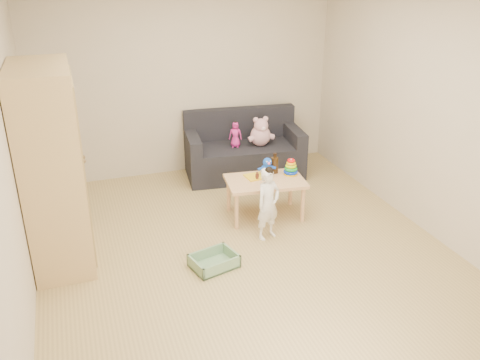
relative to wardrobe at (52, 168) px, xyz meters
name	(u,v)px	position (x,y,z in m)	size (l,w,h in m)	color
room	(244,127)	(1.73, -0.44, 0.35)	(4.50, 4.50, 4.50)	tan
wardrobe	(52,168)	(0.00, 0.00, 0.00)	(0.53, 1.05, 1.90)	#ECC082
sofa	(244,160)	(2.38, 1.37, -0.73)	(1.54, 0.77, 0.43)	black
play_table	(265,198)	(2.19, 0.14, -0.72)	(0.87, 0.55, 0.46)	#E8B47F
storage_bin	(214,261)	(1.34, -0.67, -0.89)	(0.42, 0.32, 0.13)	gray
toddler	(268,205)	(2.04, -0.31, -0.57)	(0.28, 0.19, 0.76)	white
pink_bear	(260,133)	(2.57, 1.28, -0.35)	(0.29, 0.25, 0.33)	#E0A5B4
doll	(235,135)	(2.24, 1.33, -0.35)	(0.17, 0.11, 0.33)	#E22A99
ring_stacker	(291,168)	(2.52, 0.19, -0.42)	(0.17, 0.17, 0.19)	yellow
brown_bottle	(275,165)	(2.37, 0.30, -0.39)	(0.08, 0.08, 0.24)	black
blue_plush	(267,166)	(2.26, 0.27, -0.39)	(0.18, 0.14, 0.21)	blue
wooden_figure	(257,176)	(2.10, 0.16, -0.44)	(0.04, 0.03, 0.10)	#5B2A1C
yellow_book	(255,177)	(2.10, 0.25, -0.49)	(0.20, 0.20, 0.02)	yellow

